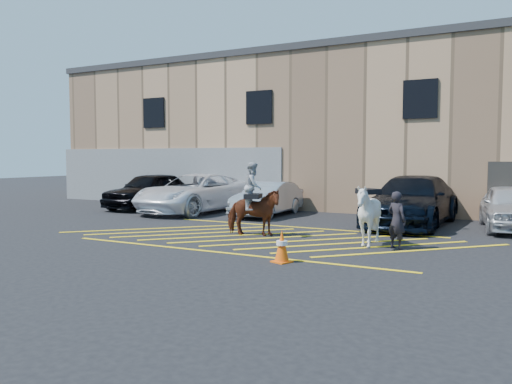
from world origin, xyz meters
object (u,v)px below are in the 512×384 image
at_px(car_white_pickup, 196,193).
at_px(saddled_white, 368,215).
at_px(car_silver_sedan, 268,199).
at_px(traffic_cone, 282,246).
at_px(car_black_suv, 150,190).
at_px(car_blue_suv, 412,201).
at_px(handler, 397,220).
at_px(mounted_bay, 253,206).
at_px(car_white_suv, 512,207).

height_order(car_white_pickup, saddled_white, car_white_pickup).
bearing_deg(car_silver_sedan, traffic_cone, -61.55).
distance_m(car_black_suv, traffic_cone, 13.13).
height_order(car_white_pickup, traffic_cone, car_white_pickup).
height_order(car_black_suv, traffic_cone, car_black_suv).
relative_size(car_blue_suv, traffic_cone, 8.05).
distance_m(handler, mounted_bay, 4.28).
xyz_separation_m(car_blue_suv, saddled_white, (-0.27, -4.75, -0.03)).
bearing_deg(traffic_cone, car_white_suv, 60.51).
height_order(car_black_suv, car_white_suv, car_black_suv).
height_order(car_blue_suv, saddled_white, car_blue_suv).
xyz_separation_m(car_silver_sedan, car_blue_suv, (5.70, -0.25, 0.17)).
distance_m(car_blue_suv, car_white_suv, 3.10).
bearing_deg(car_white_suv, car_white_pickup, 174.17).
xyz_separation_m(car_black_suv, saddled_white, (11.55, -5.12, -0.00)).
relative_size(car_blue_suv, handler, 3.95).
xyz_separation_m(car_blue_suv, traffic_cone, (-1.44, -7.67, -0.49)).
relative_size(car_silver_sedan, handler, 2.78).
height_order(car_blue_suv, mounted_bay, mounted_bay).
distance_m(mounted_bay, saddled_white, 3.52).
bearing_deg(traffic_cone, car_white_pickup, 134.69).
distance_m(car_black_suv, car_white_pickup, 2.84).
bearing_deg(handler, car_blue_suv, -55.90).
distance_m(car_silver_sedan, traffic_cone, 8.99).
bearing_deg(car_blue_suv, car_black_suv, -178.48).
bearing_deg(car_blue_suv, car_white_pickup, -176.51).
relative_size(car_silver_sedan, traffic_cone, 5.67).
xyz_separation_m(car_silver_sedan, handler, (6.18, -5.05, 0.06)).
bearing_deg(saddled_white, handler, -3.57).
height_order(car_silver_sedan, handler, handler).
relative_size(car_white_suv, mounted_bay, 1.98).
bearing_deg(car_white_pickup, mounted_bay, -35.62).
height_order(car_blue_suv, car_white_suv, car_blue_suv).
bearing_deg(handler, car_white_pickup, 1.61).
distance_m(car_silver_sedan, car_white_suv, 8.78).
xyz_separation_m(handler, saddled_white, (-0.76, 0.05, 0.08)).
distance_m(car_white_suv, traffic_cone, 9.19).
xyz_separation_m(car_black_suv, car_white_pickup, (2.82, -0.40, -0.01)).
relative_size(car_white_pickup, traffic_cone, 8.10).
relative_size(car_blue_suv, car_white_suv, 1.34).
bearing_deg(traffic_cone, car_black_suv, 142.23).
relative_size(car_white_pickup, car_blue_suv, 1.01).
relative_size(handler, traffic_cone, 2.04).
distance_m(car_silver_sedan, saddled_white, 7.38).
bearing_deg(saddled_white, mounted_bay, 177.83).
bearing_deg(car_white_suv, mounted_bay, -151.72).
bearing_deg(traffic_cone, car_silver_sedan, 118.26).
distance_m(car_white_suv, mounted_bay, 8.46).
bearing_deg(car_black_suv, car_blue_suv, -0.10).
bearing_deg(saddled_white, car_white_suv, 56.60).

